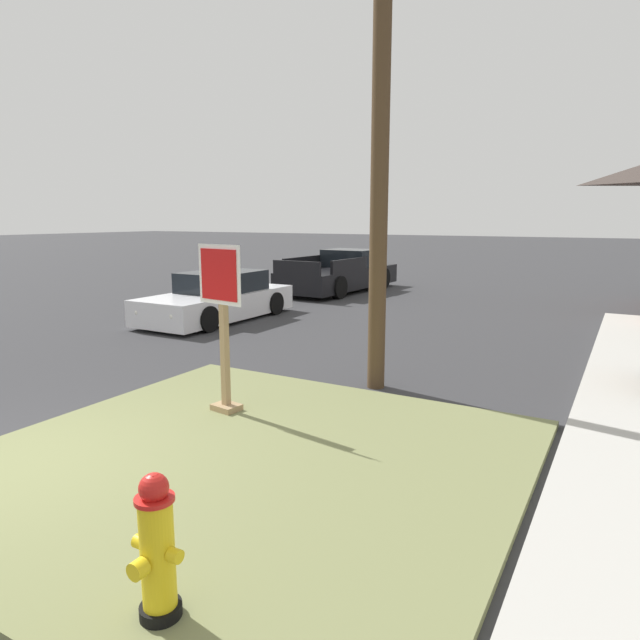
# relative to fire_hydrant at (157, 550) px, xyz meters

# --- Properties ---
(ground_plane) EXTENTS (160.00, 160.00, 0.00)m
(ground_plane) POSITION_rel_fire_hydrant_xyz_m (-3.06, 0.87, -0.55)
(ground_plane) COLOR #333335
(grass_corner_patch) EXTENTS (5.73, 5.69, 0.08)m
(grass_corner_patch) POSITION_rel_fire_hydrant_xyz_m (-1.04, 2.24, -0.51)
(grass_corner_patch) COLOR olive
(grass_corner_patch) RESTS_ON ground
(fire_hydrant) EXTENTS (0.38, 0.34, 0.99)m
(fire_hydrant) POSITION_rel_fire_hydrant_xyz_m (0.00, 0.00, 0.00)
(fire_hydrant) COLOR black
(fire_hydrant) RESTS_ON grass_corner_patch
(stop_sign) EXTENTS (0.76, 0.33, 2.22)m
(stop_sign) POSITION_rel_fire_hydrant_xyz_m (-2.14, 3.32, 0.63)
(stop_sign) COLOR #A3845B
(stop_sign) RESTS_ON grass_corner_patch
(manhole_cover) EXTENTS (0.70, 0.70, 0.02)m
(manhole_cover) POSITION_rel_fire_hydrant_xyz_m (-3.36, 3.19, -0.54)
(manhole_cover) COLOR black
(manhole_cover) RESTS_ON ground
(parked_sedan_white) EXTENTS (1.95, 4.53, 1.25)m
(parked_sedan_white) POSITION_rel_fire_hydrant_xyz_m (-6.93, 8.98, -0.01)
(parked_sedan_white) COLOR silver
(parked_sedan_white) RESTS_ON ground
(pickup_truck_black) EXTENTS (2.33, 5.68, 1.48)m
(pickup_truck_black) POSITION_rel_fire_hydrant_xyz_m (-6.78, 15.68, 0.07)
(pickup_truck_black) COLOR black
(pickup_truck_black) RESTS_ON ground
(utility_pole) EXTENTS (1.42, 0.27, 9.56)m
(utility_pole) POSITION_rel_fire_hydrant_xyz_m (-0.91, 5.52, 4.43)
(utility_pole) COLOR #4C3823
(utility_pole) RESTS_ON ground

